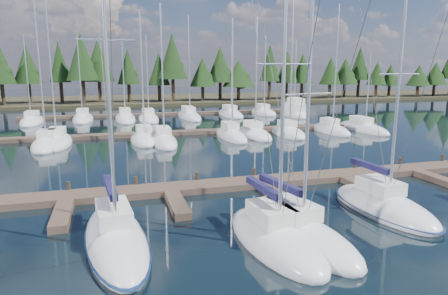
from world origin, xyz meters
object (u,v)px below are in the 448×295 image
object	(u,v)px
front_sailboat_3	(297,234)
motor_yacht_right	(295,112)
front_sailboat_4	(383,206)
front_sailboat_2	(275,238)
main_dock	(263,184)
front_sailboat_1	(116,238)

from	to	relation	value
front_sailboat_3	motor_yacht_right	world-z (taller)	front_sailboat_3
front_sailboat_4	front_sailboat_2	bearing A→B (deg)	-163.23
main_dock	motor_yacht_right	size ratio (longest dim) A/B	4.45
main_dock	front_sailboat_2	bearing A→B (deg)	-107.85
front_sailboat_1	front_sailboat_2	bearing A→B (deg)	-15.44
front_sailboat_4	motor_yacht_right	size ratio (longest dim) A/B	1.35
main_dock	front_sailboat_2	size ratio (longest dim) A/B	3.10
front_sailboat_3	front_sailboat_4	distance (m)	6.46
front_sailboat_3	motor_yacht_right	distance (m)	48.70
main_dock	front_sailboat_2	distance (m)	8.55
main_dock	front_sailboat_3	distance (m)	8.08
front_sailboat_2	motor_yacht_right	distance (m)	49.38
main_dock	front_sailboat_3	bearing A→B (deg)	-100.34
front_sailboat_1	front_sailboat_4	world-z (taller)	front_sailboat_1
front_sailboat_1	front_sailboat_4	distance (m)	14.07
front_sailboat_2	motor_yacht_right	bearing A→B (deg)	63.18
front_sailboat_4	front_sailboat_3	bearing A→B (deg)	-161.80
main_dock	front_sailboat_1	xyz separation A→B (m)	(-9.38, -6.27, 0.10)
front_sailboat_2	front_sailboat_4	bearing A→B (deg)	16.77
motor_yacht_right	front_sailboat_2	bearing A→B (deg)	-116.82
front_sailboat_1	front_sailboat_2	xyz separation A→B (m)	(6.76, -1.87, -0.00)
front_sailboat_1	front_sailboat_3	xyz separation A→B (m)	(7.93, -1.68, -0.02)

